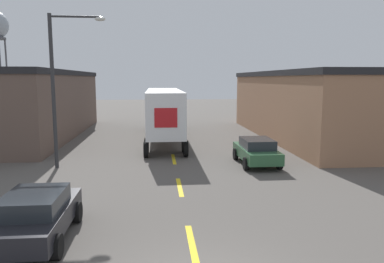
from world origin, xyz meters
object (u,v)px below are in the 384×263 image
at_px(semi_truck, 164,110).
at_px(street_lamp, 60,79).
at_px(parked_car_right_mid, 257,151).
at_px(parked_car_left_near, 36,215).

relative_size(semi_truck, street_lamp, 1.87).
bearing_deg(parked_car_right_mid, street_lamp, 178.58).
distance_m(semi_truck, street_lamp, 10.68).
height_order(semi_truck, parked_car_left_near, semi_truck).
relative_size(semi_truck, parked_car_right_mid, 3.60).
relative_size(parked_car_right_mid, street_lamp, 0.52).
distance_m(parked_car_left_near, parked_car_right_mid, 12.89).
bearing_deg(parked_car_right_mid, semi_truck, 118.86).
bearing_deg(semi_truck, parked_car_left_near, -102.67).
relative_size(semi_truck, parked_car_left_near, 3.60).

